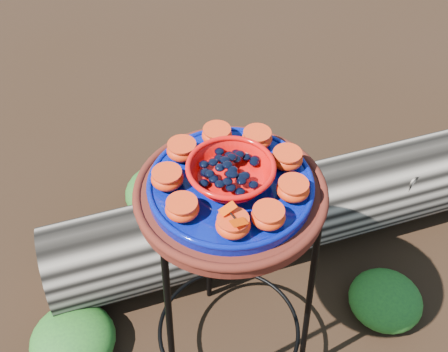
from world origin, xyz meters
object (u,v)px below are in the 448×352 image
object	(u,v)px
cobalt_plate	(231,186)
red_bowl	(231,174)
terracotta_saucer	(230,195)
driftwood_log	(276,214)
plant_stand	(229,290)

from	to	relation	value
cobalt_plate	red_bowl	world-z (taller)	red_bowl
terracotta_saucer	driftwood_log	world-z (taller)	terracotta_saucer
red_bowl	driftwood_log	bearing A→B (deg)	52.96
driftwood_log	red_bowl	bearing A→B (deg)	-127.04
plant_stand	driftwood_log	size ratio (longest dim) A/B	0.45
terracotta_saucer	driftwood_log	xyz separation A→B (m)	(0.28, 0.37, -0.57)
red_bowl	plant_stand	bearing A→B (deg)	0.00
cobalt_plate	driftwood_log	world-z (taller)	cobalt_plate
plant_stand	red_bowl	world-z (taller)	red_bowl
red_bowl	driftwood_log	world-z (taller)	red_bowl
terracotta_saucer	driftwood_log	size ratio (longest dim) A/B	0.26
plant_stand	cobalt_plate	distance (m)	0.39
plant_stand	terracotta_saucer	world-z (taller)	terracotta_saucer
driftwood_log	cobalt_plate	bearing A→B (deg)	-127.04
terracotta_saucer	cobalt_plate	distance (m)	0.03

